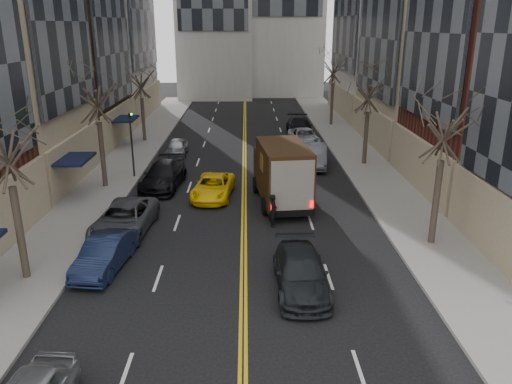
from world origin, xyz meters
TOP-DOWN VIEW (x-y plane):
  - sidewalk_left at (-9.00, 27.00)m, footprint 4.00×66.00m
  - sidewalk_right at (9.00, 27.00)m, footprint 4.00×66.00m
  - tree_lf_near at (-8.80, 8.00)m, footprint 3.20×3.20m
  - tree_lf_mid at (-8.80, 20.00)m, footprint 3.20×3.20m
  - tree_lf_far at (-8.80, 33.00)m, footprint 3.20×3.20m
  - tree_rt_near at (8.80, 11.00)m, footprint 3.20×3.20m
  - tree_rt_mid at (8.80, 25.00)m, footprint 3.20×3.20m
  - tree_rt_far at (8.80, 40.00)m, footprint 3.20×3.20m
  - traffic_signal at (-7.39, 22.00)m, footprint 0.29×0.26m
  - ups_truck at (2.15, 16.91)m, footprint 3.21×6.75m
  - observer_sedan at (2.23, 7.01)m, footprint 2.03×4.87m
  - taxi at (-1.85, 18.04)m, footprint 2.68×4.91m
  - pedestrian at (1.50, 13.44)m, footprint 0.43×0.64m
  - parked_lf_b at (-5.84, 8.86)m, footprint 2.00×4.39m
  - parked_lf_c at (-5.90, 12.74)m, footprint 2.86×5.51m
  - parked_lf_d at (-5.10, 20.00)m, footprint 2.69×5.57m
  - parked_lf_e at (-5.32, 28.17)m, footprint 1.58×3.79m
  - parked_rt_a at (5.10, 24.77)m, footprint 2.33×5.07m
  - parked_rt_b at (5.10, 31.67)m, footprint 2.58×5.01m
  - parked_rt_c at (5.10, 35.33)m, footprint 2.38×5.66m

SIDE VIEW (x-z plane):
  - sidewalk_left at x=-9.00m, z-range 0.00..0.15m
  - sidewalk_right at x=9.00m, z-range 0.00..0.15m
  - parked_lf_e at x=-5.32m, z-range 0.00..1.28m
  - taxi at x=-1.85m, z-range 0.00..1.30m
  - parked_rt_b at x=5.10m, z-range 0.00..1.35m
  - parked_lf_b at x=-5.84m, z-range 0.00..1.39m
  - observer_sedan at x=2.23m, z-range 0.00..1.41m
  - parked_lf_c at x=-5.90m, z-range 0.00..1.48m
  - parked_lf_d at x=-5.10m, z-range 0.00..1.56m
  - parked_rt_a at x=5.10m, z-range 0.00..1.61m
  - parked_rt_c at x=5.10m, z-range 0.00..1.63m
  - pedestrian at x=1.50m, z-range 0.00..1.71m
  - ups_truck at x=2.15m, z-range 0.01..3.59m
  - traffic_signal at x=-7.39m, z-range 0.47..5.17m
  - tree_lf_far at x=-8.80m, z-range 1.97..10.08m
  - tree_rt_mid at x=8.80m, z-range 2.01..10.33m
  - tree_lf_near at x=-8.80m, z-range 2.03..10.45m
  - tree_rt_near at x=8.80m, z-range 2.10..10.81m
  - tree_lf_mid at x=-8.80m, z-range 2.14..11.05m
  - tree_rt_far at x=8.80m, z-range 2.19..11.29m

